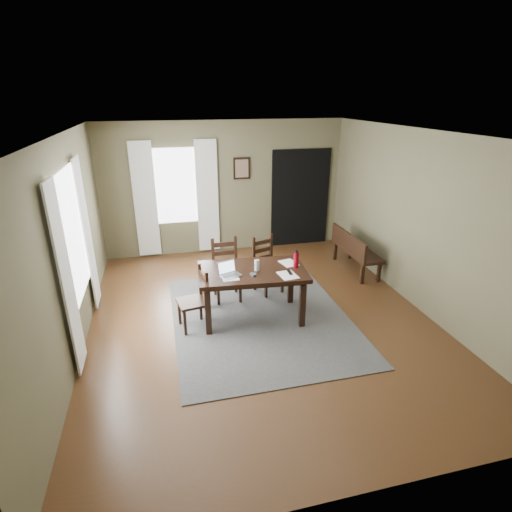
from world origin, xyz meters
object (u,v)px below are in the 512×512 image
object	(u,v)px
chair_back_left	(226,270)
water_bottle	(296,260)
chair_back_right	(267,265)
laptop	(229,272)
chair_end	(196,300)
dining_table	(252,276)
bench	(354,248)

from	to	relation	value
chair_back_left	water_bottle	distance (m)	1.28
chair_back_right	laptop	world-z (taller)	laptop
chair_end	laptop	xyz separation A→B (m)	(0.48, -0.02, 0.39)
dining_table	laptop	size ratio (longest dim) A/B	4.70
chair_back_left	chair_back_right	size ratio (longest dim) A/B	1.06
chair_back_left	laptop	bearing A→B (deg)	-97.38
dining_table	chair_back_right	distance (m)	0.95
chair_end	dining_table	bearing A→B (deg)	84.98
chair_back_right	chair_end	bearing A→B (deg)	-165.34
laptop	chair_back_left	bearing A→B (deg)	62.89
bench	water_bottle	distance (m)	2.14
dining_table	chair_back_left	distance (m)	0.80
chair_end	water_bottle	bearing A→B (deg)	80.30
chair_end	water_bottle	size ratio (longest dim) A/B	3.38
laptop	water_bottle	size ratio (longest dim) A/B	1.29
bench	chair_end	bearing A→B (deg)	113.00
chair_back_left	bench	size ratio (longest dim) A/B	0.74
chair_end	chair_back_right	world-z (taller)	chair_back_right
bench	chair_back_right	bearing A→B (deg)	103.39
chair_back_left	chair_back_right	world-z (taller)	chair_back_left
laptop	chair_end	bearing A→B (deg)	157.80
chair_back_left	bench	distance (m)	2.59
chair_back_left	dining_table	bearing A→B (deg)	-70.39
chair_end	bench	size ratio (longest dim) A/B	0.67
chair_end	bench	xyz separation A→B (m)	(3.12, 1.32, 0.01)
dining_table	water_bottle	size ratio (longest dim) A/B	6.06
bench	laptop	bearing A→B (deg)	116.97
chair_back_left	chair_back_right	xyz separation A→B (m)	(0.71, 0.09, -0.03)
chair_end	bench	bearing A→B (deg)	102.85
chair_back_left	bench	world-z (taller)	chair_back_left
chair_end	chair_back_right	distance (m)	1.57
laptop	water_bottle	xyz separation A→B (m)	(1.01, 0.03, 0.07)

